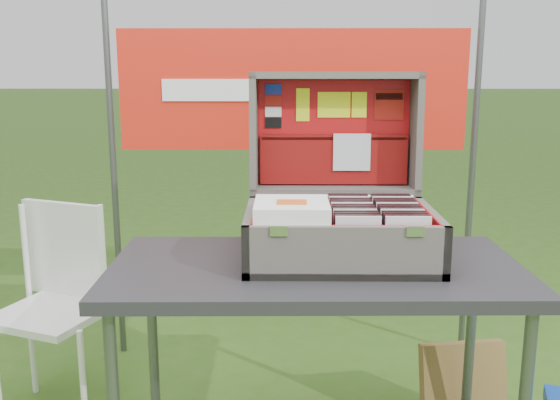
{
  "coord_description": "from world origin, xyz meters",
  "views": [
    {
      "loc": [
        -0.03,
        -1.82,
        1.4
      ],
      "look_at": [
        -0.05,
        0.1,
        0.99
      ],
      "focal_mm": 40.0,
      "sensor_mm": 36.0,
      "label": 1
    }
  ],
  "objects_px": {
    "chair": "(52,316)",
    "cardboard_box": "(463,388)",
    "suitcase": "(340,166)",
    "table": "(314,381)"
  },
  "relations": [
    {
      "from": "chair",
      "to": "cardboard_box",
      "type": "distance_m",
      "value": 1.66
    },
    {
      "from": "suitcase",
      "to": "chair",
      "type": "bearing_deg",
      "value": 161.86
    },
    {
      "from": "table",
      "to": "suitcase",
      "type": "distance_m",
      "value": 0.71
    },
    {
      "from": "chair",
      "to": "table",
      "type": "bearing_deg",
      "value": -3.78
    },
    {
      "from": "suitcase",
      "to": "cardboard_box",
      "type": "relative_size",
      "value": 1.69
    },
    {
      "from": "chair",
      "to": "cardboard_box",
      "type": "bearing_deg",
      "value": 17.25
    },
    {
      "from": "cardboard_box",
      "to": "suitcase",
      "type": "bearing_deg",
      "value": -162.3
    },
    {
      "from": "suitcase",
      "to": "cardboard_box",
      "type": "distance_m",
      "value": 1.09
    },
    {
      "from": "table",
      "to": "cardboard_box",
      "type": "bearing_deg",
      "value": 30.62
    },
    {
      "from": "suitcase",
      "to": "cardboard_box",
      "type": "height_order",
      "value": "suitcase"
    }
  ]
}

